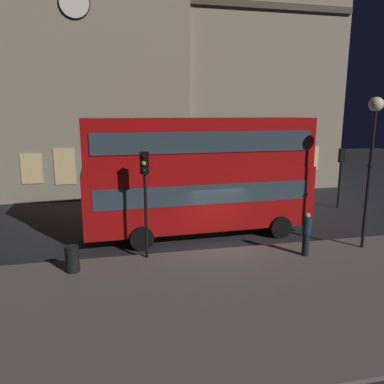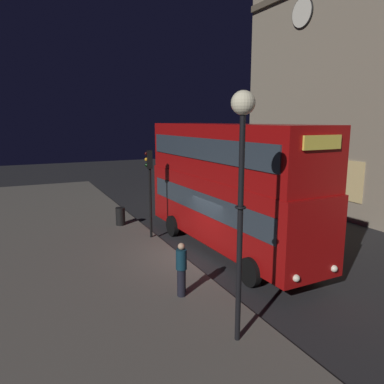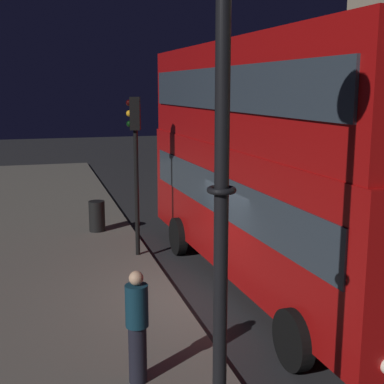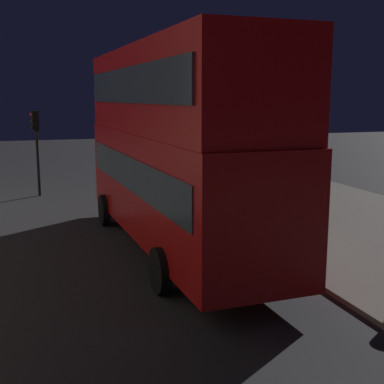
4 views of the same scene
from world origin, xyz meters
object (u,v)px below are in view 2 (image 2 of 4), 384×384
at_px(double_decker_bus, 227,181).
at_px(litter_bin, 120,216).
at_px(traffic_light_near_kerb, 150,176).
at_px(pedestrian, 181,269).
at_px(street_lamp, 242,154).

relative_size(double_decker_bus, litter_bin, 11.27).
distance_m(traffic_light_near_kerb, pedestrian, 6.76).
bearing_deg(traffic_light_near_kerb, double_decker_bus, 59.04).
relative_size(double_decker_bus, street_lamp, 1.72).
height_order(double_decker_bus, pedestrian, double_decker_bus).
distance_m(pedestrian, litter_bin, 9.11).
height_order(double_decker_bus, litter_bin, double_decker_bus).
xyz_separation_m(double_decker_bus, street_lamp, (6.41, -3.44, 1.83)).
bearing_deg(double_decker_bus, litter_bin, -150.73).
bearing_deg(litter_bin, double_decker_bus, 31.34).
relative_size(double_decker_bus, pedestrian, 6.05).
distance_m(street_lamp, pedestrian, 4.86).
bearing_deg(pedestrian, litter_bin, -55.52).
distance_m(traffic_light_near_kerb, street_lamp, 9.41).
height_order(double_decker_bus, traffic_light_near_kerb, double_decker_bus).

